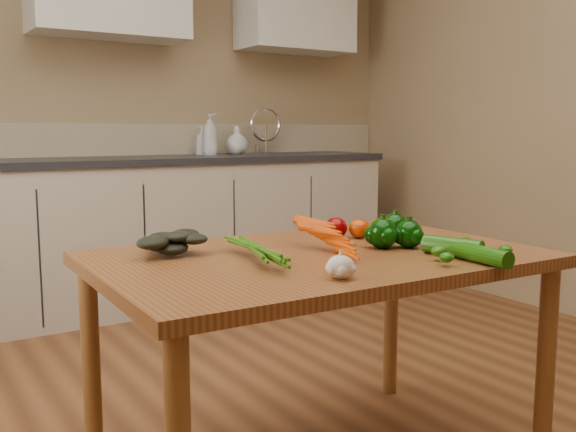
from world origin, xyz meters
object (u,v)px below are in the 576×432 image
at_px(pepper_c, 409,234).
at_px(tomato_b, 359,229).
at_px(table, 319,278).
at_px(zucchini_b, 477,254).
at_px(soap_bottle_a, 210,134).
at_px(soap_bottle_c, 237,140).
at_px(tomato_a, 336,228).
at_px(carrot_bunch, 306,244).
at_px(pepper_a, 382,234).
at_px(garlic_bulb, 341,267).
at_px(zucchini_a, 453,247).
at_px(tomato_c, 379,228).
at_px(leafy_greens, 169,239).
at_px(pepper_b, 395,227).
at_px(soap_bottle_b, 202,140).

relative_size(pepper_c, tomato_b, 1.22).
height_order(table, zucchini_b, zucchini_b).
xyz_separation_m(soap_bottle_a, pepper_c, (-0.43, -2.31, -0.29)).
height_order(soap_bottle_c, pepper_c, soap_bottle_c).
bearing_deg(tomato_a, carrot_bunch, -143.01).
bearing_deg(soap_bottle_c, zucchini_b, -25.76).
bearing_deg(pepper_c, pepper_a, 153.12).
bearing_deg(garlic_bulb, tomato_b, 47.03).
bearing_deg(table, zucchini_a, -37.95).
relative_size(tomato_c, zucchini_a, 0.40).
relative_size(table, carrot_bunch, 5.47).
bearing_deg(zucchini_b, garlic_bulb, 174.29).
relative_size(pepper_a, pepper_c, 1.07).
xyz_separation_m(soap_bottle_a, soap_bottle_c, (0.22, 0.05, -0.04)).
bearing_deg(leafy_greens, pepper_b, -11.79).
relative_size(soap_bottle_b, pepper_b, 2.20).
height_order(soap_bottle_b, soap_bottle_c, soap_bottle_b).
xyz_separation_m(soap_bottle_c, garlic_bulb, (-1.08, -2.58, -0.27)).
xyz_separation_m(soap_bottle_b, tomato_a, (-0.50, -2.13, -0.26)).
relative_size(soap_bottle_a, pepper_a, 2.89).
xyz_separation_m(table, leafy_greens, (-0.38, 0.22, 0.12)).
height_order(soap_bottle_b, carrot_bunch, soap_bottle_b).
height_order(garlic_bulb, tomato_b, tomato_b).
bearing_deg(soap_bottle_b, tomato_b, 3.76).
distance_m(carrot_bunch, pepper_b, 0.41).
xyz_separation_m(carrot_bunch, tomato_a, (0.25, 0.19, 0.00)).
bearing_deg(carrot_bunch, soap_bottle_a, 72.54).
height_order(table, leafy_greens, leafy_greens).
xyz_separation_m(pepper_c, tomato_a, (-0.09, 0.26, -0.01)).
relative_size(table, zucchini_b, 5.90).
distance_m(tomato_c, zucchini_a, 0.38).
relative_size(soap_bottle_a, soap_bottle_b, 1.41).
height_order(carrot_bunch, tomato_b, same).
height_order(pepper_b, zucchini_a, pepper_b).
relative_size(soap_bottle_a, carrot_bunch, 1.10).
bearing_deg(tomato_c, soap_bottle_a, 79.87).
distance_m(garlic_bulb, zucchini_b, 0.44).
height_order(tomato_a, zucchini_a, tomato_a).
distance_m(table, garlic_bulb, 0.35).
xyz_separation_m(soap_bottle_c, pepper_a, (-0.72, -2.32, -0.25)).
bearing_deg(tomato_c, pepper_b, -75.55).
bearing_deg(table, zucchini_b, -48.07).
bearing_deg(pepper_a, zucchini_b, -75.28).
xyz_separation_m(pepper_a, pepper_b, (0.14, 0.10, -0.00)).
bearing_deg(zucchini_a, soap_bottle_b, 81.17).
relative_size(soap_bottle_a, tomato_c, 3.76).
xyz_separation_m(leafy_greens, pepper_a, (0.60, -0.26, -0.00)).
relative_size(soap_bottle_b, tomato_a, 2.42).
distance_m(tomato_c, zucchini_b, 0.47).
distance_m(soap_bottle_c, carrot_bunch, 2.50).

